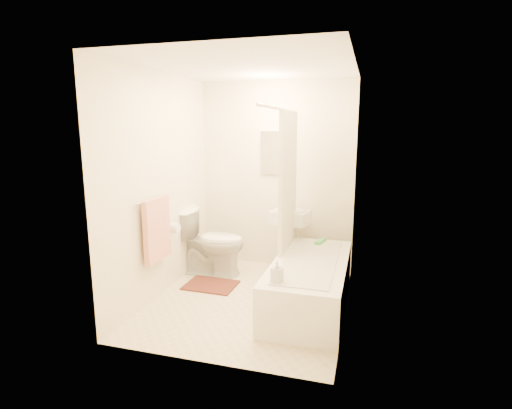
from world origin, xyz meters
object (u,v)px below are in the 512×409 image
(bathtub, at_px, (310,283))
(bath_mat, at_px, (211,285))
(sink, at_px, (290,239))
(soap_bottle, at_px, (277,272))
(toilet, at_px, (212,242))

(bathtub, height_order, bath_mat, bathtub)
(sink, relative_size, soap_bottle, 4.47)
(bath_mat, xyz_separation_m, soap_bottle, (0.98, -0.82, 0.56))
(bathtub, bearing_deg, toilet, 156.86)
(sink, relative_size, bathtub, 0.52)
(toilet, relative_size, sink, 0.96)
(soap_bottle, bearing_deg, bath_mat, 140.10)
(toilet, distance_m, bathtub, 1.45)
(bath_mat, bearing_deg, soap_bottle, -39.90)
(toilet, relative_size, bath_mat, 1.44)
(toilet, distance_m, sink, 0.99)
(sink, bearing_deg, soap_bottle, -73.31)
(bath_mat, bearing_deg, sink, 41.41)
(sink, height_order, bath_mat, sink)
(toilet, relative_size, soap_bottle, 4.27)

